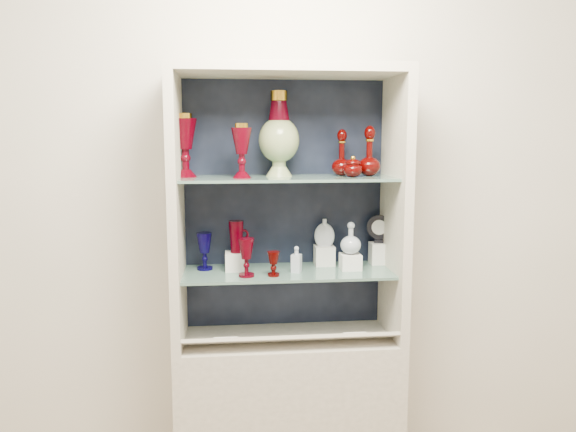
{
  "coord_description": "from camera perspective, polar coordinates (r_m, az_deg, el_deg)",
  "views": [
    {
      "loc": [
        -0.25,
        -0.88,
        1.65
      ],
      "look_at": [
        0.0,
        1.53,
        1.3
      ],
      "focal_mm": 35.0,
      "sensor_mm": 36.0,
      "label": 1
    }
  ],
  "objects": [
    {
      "name": "label_card_0",
      "position": [
        2.51,
        6.64,
        -11.74
      ],
      "size": [
        0.1,
        0.06,
        0.03
      ],
      "primitive_type": "cube",
      "rotation": [
        -0.44,
        0.0,
        0.0
      ],
      "color": "white",
      "rests_on": "label_ledge"
    },
    {
      "name": "ruby_pitcher",
      "position": [
        2.51,
        -5.28,
        -2.12
      ],
      "size": [
        0.12,
        0.1,
        0.14
      ],
      "primitive_type": null,
      "rotation": [
        0.0,
        0.0,
        0.28
      ],
      "color": "#48000B",
      "rests_on": "riser_ruby_pitcher"
    },
    {
      "name": "riser_flat_flask",
      "position": [
        2.62,
        3.7,
        -4.01
      ],
      "size": [
        0.09,
        0.09,
        0.09
      ],
      "primitive_type": "cube",
      "color": "silver",
      "rests_on": "shelf_lower"
    },
    {
      "name": "riser_cameo_medallion",
      "position": [
        2.68,
        9.18,
        -3.75
      ],
      "size": [
        0.08,
        0.08,
        0.1
      ],
      "primitive_type": "cube",
      "color": "silver",
      "rests_on": "shelf_lower"
    },
    {
      "name": "clear_round_decanter",
      "position": [
        2.53,
        6.39,
        -2.32
      ],
      "size": [
        0.1,
        0.1,
        0.14
      ],
      "primitive_type": null,
      "rotation": [
        0.0,
        0.0,
        -0.05
      ],
      "color": "#A7B2C2",
      "rests_on": "riser_clear_round_decanter"
    },
    {
      "name": "ruby_goblet_tall",
      "position": [
        2.41,
        -4.26,
        -4.23
      ],
      "size": [
        0.09,
        0.09,
        0.17
      ],
      "primitive_type": null,
      "rotation": [
        0.0,
        0.0,
        0.32
      ],
      "color": "#48000B",
      "rests_on": "shelf_lower"
    },
    {
      "name": "wall_back",
      "position": [
        2.66,
        -0.49,
        2.82
      ],
      "size": [
        3.5,
        0.02,
        2.8
      ],
      "primitive_type": "cube",
      "color": "beige",
      "rests_on": "ground"
    },
    {
      "name": "cabinet_base",
      "position": [
        2.74,
        -0.0,
        -19.5
      ],
      "size": [
        1.0,
        0.4,
        0.75
      ],
      "primitive_type": "cube",
      "color": "#B8AE9B",
      "rests_on": "ground"
    },
    {
      "name": "cameo_medallion",
      "position": [
        2.65,
        9.24,
        -1.26
      ],
      "size": [
        0.12,
        0.07,
        0.14
      ],
      "primitive_type": null,
      "rotation": [
        0.0,
        0.0,
        -0.27
      ],
      "color": "black",
      "rests_on": "riser_cameo_medallion"
    },
    {
      "name": "riser_ruby_pitcher",
      "position": [
        2.53,
        -5.25,
        -4.6
      ],
      "size": [
        0.1,
        0.1,
        0.08
      ],
      "primitive_type": "cube",
      "color": "silver",
      "rests_on": "shelf_lower"
    },
    {
      "name": "cobalt_goblet",
      "position": [
        2.55,
        -8.48,
        -3.56
      ],
      "size": [
        0.09,
        0.09,
        0.17
      ],
      "primitive_type": null,
      "rotation": [
        0.0,
        0.0,
        0.41
      ],
      "color": "#050039",
      "rests_on": "shelf_lower"
    },
    {
      "name": "clear_square_bottle",
      "position": [
        2.48,
        0.86,
        -4.41
      ],
      "size": [
        0.05,
        0.05,
        0.12
      ],
      "primitive_type": null,
      "rotation": [
        0.0,
        0.0,
        -0.41
      ],
      "color": "#A7B2C2",
      "rests_on": "shelf_lower"
    },
    {
      "name": "ruby_goblet_small",
      "position": [
        2.41,
        -1.49,
        -4.89
      ],
      "size": [
        0.06,
        0.06,
        0.11
      ],
      "primitive_type": null,
      "rotation": [
        0.0,
        0.0,
        0.21
      ],
      "color": "#3C0100",
      "rests_on": "shelf_lower"
    },
    {
      "name": "ruby_decanter_a",
      "position": [
        2.53,
        5.49,
        6.72
      ],
      "size": [
        0.12,
        0.12,
        0.23
      ],
      "primitive_type": null,
      "rotation": [
        0.0,
        0.0,
        0.35
      ],
      "color": "#3C0100",
      "rests_on": "shelf_upper"
    },
    {
      "name": "pedestal_lamp_left",
      "position": [
        2.48,
        -10.4,
        7.07
      ],
      "size": [
        0.11,
        0.11,
        0.27
      ],
      "primitive_type": null,
      "rotation": [
        0.0,
        0.0,
        -0.02
      ],
      "color": "#48000B",
      "rests_on": "shelf_upper"
    },
    {
      "name": "riser_clear_round_decanter",
      "position": [
        2.55,
        6.36,
        -4.63
      ],
      "size": [
        0.09,
        0.09,
        0.07
      ],
      "primitive_type": "cube",
      "color": "silver",
      "rests_on": "shelf_lower"
    },
    {
      "name": "cabinet_back_panel",
      "position": [
        2.63,
        -0.43,
        1.13
      ],
      "size": [
        0.98,
        0.02,
        1.15
      ],
      "primitive_type": "cube",
      "color": "black",
      "rests_on": "cabinet_base"
    },
    {
      "name": "enamel_urn",
      "position": [
        2.48,
        -0.92,
        8.34
      ],
      "size": [
        0.19,
        0.19,
        0.37
      ],
      "primitive_type": null,
      "rotation": [
        0.0,
        0.0,
        -0.04
      ],
      "color": "#0C4714",
      "rests_on": "shelf_upper"
    },
    {
      "name": "cabinet_side_left",
      "position": [
        2.44,
        -11.26,
        0.41
      ],
      "size": [
        0.04,
        0.4,
        1.15
      ],
      "primitive_type": "cube",
      "color": "#B8AE9B",
      "rests_on": "cabinet_base"
    },
    {
      "name": "cabinet_top_cap",
      "position": [
        2.44,
        -0.0,
        14.57
      ],
      "size": [
        1.0,
        0.4,
        0.04
      ],
      "primitive_type": "cube",
      "color": "#B8AE9B",
      "rests_on": "cabinet_side_left"
    },
    {
      "name": "shelf_lower",
      "position": [
        2.52,
        -0.05,
        -5.7
      ],
      "size": [
        0.92,
        0.34,
        0.01
      ],
      "primitive_type": "cube",
      "color": "slate",
      "rests_on": "cabinet_side_left"
    },
    {
      "name": "label_card_1",
      "position": [
        2.46,
        -6.34,
        -12.21
      ],
      "size": [
        0.1,
        0.06,
        0.03
      ],
      "primitive_type": "cube",
      "rotation": [
        -0.44,
        0.0,
        0.0
      ],
      "color": "white",
      "rests_on": "label_ledge"
    },
    {
      "name": "label_ledge",
      "position": [
        2.48,
        0.27,
        -12.37
      ],
      "size": [
        0.92,
        0.17,
        0.09
      ],
      "primitive_type": "cube",
      "rotation": [
        -0.44,
        0.0,
        0.0
      ],
      "color": "#B8AE9B",
      "rests_on": "cabinet_base"
    },
    {
      "name": "ruby_decanter_b",
      "position": [
        2.52,
        8.27,
        6.69
      ],
      "size": [
        0.13,
        0.13,
        0.23
      ],
      "primitive_type": null,
      "rotation": [
        0.0,
        0.0,
        -0.4
      ],
      "color": "#3C0100",
      "rests_on": "shelf_upper"
    },
    {
      "name": "cabinet_side_right",
      "position": [
        2.54,
        10.83,
        0.72
      ],
      "size": [
        0.04,
        0.4,
        1.15
      ],
      "primitive_type": "cube",
      "color": "#B8AE9B",
      "rests_on": "cabinet_base"
    },
    {
      "name": "lidded_bowl",
      "position": [
        2.45,
        6.61,
        5.06
      ],
      "size": [
        0.09,
        0.09,
        0.09
      ],
      "primitive_type": null,
      "rotation": [
        0.0,
        0.0,
        0.02
      ],
      "color": "#3C0100",
      "rests_on": "shelf_upper"
    },
    {
      "name": "shelf_upper",
      "position": [
        2.45,
        -0.05,
        3.86
      ],
      "size": [
        0.92,
        0.34,
        0.01
      ],
      "primitive_type": "cube",
      "color": "slate",
      "rests_on": "cabinet_side_left"
    },
    {
      "name": "pedestal_lamp_right",
      "position": [
        2.39,
        -4.73,
        6.62
      ],
      "size": [
        0.09,
        0.09,
        0.23
      ],
      "primitive_type": null,
      "rotation": [
        0.0,
        0.0,
        0.06
      ],
      "color": "#48000B",
      "rests_on": "shelf_upper"
    },
    {
      "name": "flat_flask",
      "position": [
        2.6,
        3.73,
        -1.63
      ],
      "size": [
        0.1,
        0.06,
        0.13
      ],
      "primitive_type": null,
      "rotation": [
        0.0,
        0.0,
        -0.24
      ],
      "color": "silver",
      "rests_on": "riser_flat_flask"
    }
  ]
}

